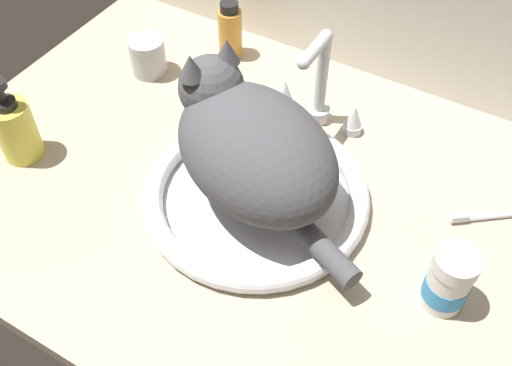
# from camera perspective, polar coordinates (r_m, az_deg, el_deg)

# --- Properties ---
(countertop) EXTENTS (1.02, 0.71, 0.03)m
(countertop) POSITION_cam_1_polar(r_m,az_deg,el_deg) (0.93, -1.06, -0.88)
(countertop) COLOR #B7A88E
(countertop) RESTS_ON ground
(sink_basin) EXTENTS (0.34, 0.34, 0.03)m
(sink_basin) POSITION_cam_1_polar(r_m,az_deg,el_deg) (0.89, 0.00, -1.10)
(sink_basin) COLOR white
(sink_basin) RESTS_ON countertop
(faucet) EXTENTS (0.16, 0.11, 0.18)m
(faucet) POSITION_cam_1_polar(r_m,az_deg,el_deg) (0.98, 6.10, 9.00)
(faucet) COLOR silver
(faucet) RESTS_ON countertop
(cat) EXTENTS (0.37, 0.29, 0.19)m
(cat) POSITION_cam_1_polar(r_m,az_deg,el_deg) (0.83, -0.68, 3.89)
(cat) COLOR #4C4C51
(cat) RESTS_ON sink_basin
(amber_bottle) EXTENTS (0.05, 0.05, 0.11)m
(amber_bottle) POSITION_cam_1_polar(r_m,az_deg,el_deg) (1.14, -2.53, 14.52)
(amber_bottle) COLOR gold
(amber_bottle) RESTS_ON countertop
(soap_pump_bottle) EXTENTS (0.06, 0.06, 0.15)m
(soap_pump_bottle) POSITION_cam_1_polar(r_m,az_deg,el_deg) (1.00, -22.30, 4.88)
(soap_pump_bottle) COLOR #E5DB4C
(soap_pump_bottle) RESTS_ON countertop
(pill_bottle) EXTENTS (0.06, 0.06, 0.10)m
(pill_bottle) POSITION_cam_1_polar(r_m,az_deg,el_deg) (0.80, 18.15, -9.08)
(pill_bottle) COLOR white
(pill_bottle) RESTS_ON countertop
(metal_jar) EXTENTS (0.07, 0.07, 0.07)m
(metal_jar) POSITION_cam_1_polar(r_m,az_deg,el_deg) (1.12, -10.43, 12.02)
(metal_jar) COLOR #B2B5BA
(metal_jar) RESTS_ON countertop
(toothbrush) EXTENTS (0.15, 0.12, 0.02)m
(toothbrush) POSITION_cam_1_polar(r_m,az_deg,el_deg) (0.95, 23.17, -2.77)
(toothbrush) COLOR silver
(toothbrush) RESTS_ON countertop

